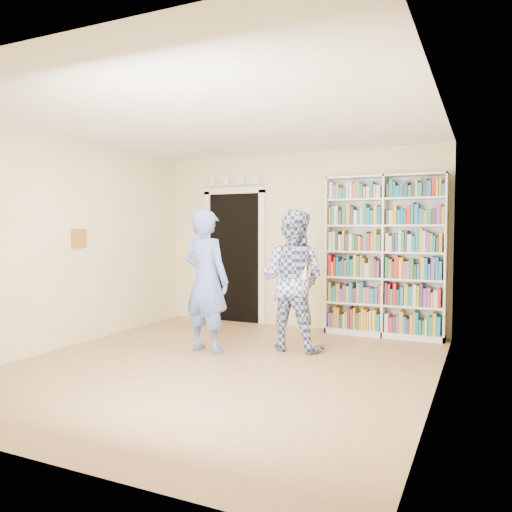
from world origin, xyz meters
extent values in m
plane|color=#996D4A|center=(0.00, 0.00, 0.00)|extent=(5.00, 5.00, 0.00)
plane|color=white|center=(0.00, 0.00, 2.70)|extent=(5.00, 5.00, 0.00)
plane|color=beige|center=(0.00, 2.50, 1.35)|extent=(4.50, 0.00, 4.50)
plane|color=beige|center=(-2.25, 0.00, 1.35)|extent=(0.00, 5.00, 5.00)
plane|color=beige|center=(2.25, 0.00, 1.35)|extent=(0.00, 5.00, 5.00)
cube|color=white|center=(1.35, 2.34, 1.14)|extent=(1.65, 0.31, 2.27)
cube|color=white|center=(1.35, 2.34, 1.14)|extent=(0.03, 0.31, 2.27)
cube|color=black|center=(-1.10, 2.48, 1.05)|extent=(0.90, 0.03, 2.10)
cube|color=white|center=(-1.60, 2.47, 1.05)|extent=(0.10, 0.06, 2.20)
cube|color=white|center=(-0.60, 2.47, 1.05)|extent=(0.10, 0.06, 2.20)
cube|color=white|center=(-1.10, 2.47, 2.15)|extent=(1.10, 0.06, 0.10)
cube|color=white|center=(-1.10, 2.46, 2.25)|extent=(1.10, 0.08, 0.02)
cube|color=brown|center=(-2.23, 0.20, 1.40)|extent=(0.03, 0.25, 0.25)
imported|color=#516AB5|center=(-0.48, 0.52, 0.88)|extent=(0.70, 0.52, 1.76)
imported|color=navy|center=(0.45, 1.08, 0.88)|extent=(0.89, 0.70, 1.77)
cube|color=white|center=(0.58, 0.88, 1.03)|extent=(0.20, 0.09, 0.30)
camera|label=1|loc=(2.66, -4.79, 1.51)|focal=35.00mm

